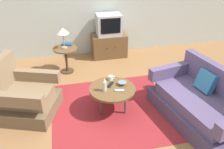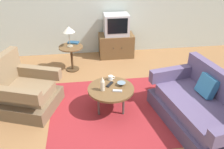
{
  "view_description": "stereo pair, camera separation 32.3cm",
  "coord_description": "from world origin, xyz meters",
  "px_view_note": "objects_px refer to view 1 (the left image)",
  "views": [
    {
      "loc": [
        -0.71,
        -3.24,
        2.56
      ],
      "look_at": [
        0.06,
        0.21,
        0.55
      ],
      "focal_mm": 38.28,
      "sensor_mm": 36.0,
      "label": 1
    },
    {
      "loc": [
        -0.4,
        -3.29,
        2.56
      ],
      "look_at": [
        0.06,
        0.21,
        0.55
      ],
      "focal_mm": 38.28,
      "sensor_mm": 36.0,
      "label": 2
    }
  ],
  "objects_px": {
    "table_lamp": "(63,31)",
    "television": "(109,25)",
    "mug": "(111,78)",
    "bowl": "(122,83)",
    "armchair": "(23,97)",
    "tv_remote_silver": "(119,90)",
    "coffee_table": "(112,90)",
    "vase": "(104,85)",
    "book": "(67,44)",
    "side_table": "(66,55)",
    "couch": "(202,104)",
    "tv_remote_dark": "(111,84)",
    "tv_stand": "(109,45)"
  },
  "relations": [
    {
      "from": "book",
      "to": "armchair",
      "type": "bearing_deg",
      "value": -101.38
    },
    {
      "from": "tv_stand",
      "to": "television",
      "type": "distance_m",
      "value": 0.53
    },
    {
      "from": "coffee_table",
      "to": "vase",
      "type": "height_order",
      "value": "vase"
    },
    {
      "from": "armchair",
      "to": "side_table",
      "type": "xyz_separation_m",
      "value": [
        0.78,
        1.29,
        0.1
      ]
    },
    {
      "from": "tv_stand",
      "to": "book",
      "type": "height_order",
      "value": "book"
    },
    {
      "from": "side_table",
      "to": "tv_remote_silver",
      "type": "bearing_deg",
      "value": -65.29
    },
    {
      "from": "couch",
      "to": "book",
      "type": "distance_m",
      "value": 3.0
    },
    {
      "from": "table_lamp",
      "to": "television",
      "type": "bearing_deg",
      "value": 29.34
    },
    {
      "from": "coffee_table",
      "to": "tv_remote_silver",
      "type": "relative_size",
      "value": 4.82
    },
    {
      "from": "tv_remote_silver",
      "to": "bowl",
      "type": "bearing_deg",
      "value": 74.64
    },
    {
      "from": "television",
      "to": "mug",
      "type": "distance_m",
      "value": 1.97
    },
    {
      "from": "tv_remote_dark",
      "to": "television",
      "type": "bearing_deg",
      "value": -156.54
    },
    {
      "from": "tv_stand",
      "to": "tv_remote_silver",
      "type": "bearing_deg",
      "value": -97.84
    },
    {
      "from": "vase",
      "to": "bowl",
      "type": "bearing_deg",
      "value": 19.07
    },
    {
      "from": "bowl",
      "to": "tv_remote_dark",
      "type": "height_order",
      "value": "bowl"
    },
    {
      "from": "bowl",
      "to": "coffee_table",
      "type": "bearing_deg",
      "value": -160.13
    },
    {
      "from": "book",
      "to": "table_lamp",
      "type": "bearing_deg",
      "value": -93.03
    },
    {
      "from": "tv_stand",
      "to": "book",
      "type": "distance_m",
      "value": 1.14
    },
    {
      "from": "coffee_table",
      "to": "tv_stand",
      "type": "bearing_deg",
      "value": 79.35
    },
    {
      "from": "tv_remote_silver",
      "to": "tv_stand",
      "type": "bearing_deg",
      "value": 94.79
    },
    {
      "from": "coffee_table",
      "to": "book",
      "type": "bearing_deg",
      "value": 109.44
    },
    {
      "from": "side_table",
      "to": "table_lamp",
      "type": "height_order",
      "value": "table_lamp"
    },
    {
      "from": "table_lamp",
      "to": "book",
      "type": "xyz_separation_m",
      "value": [
        0.07,
        0.18,
        -0.35
      ]
    },
    {
      "from": "bowl",
      "to": "television",
      "type": "bearing_deg",
      "value": 84.03
    },
    {
      "from": "bowl",
      "to": "tv_remote_silver",
      "type": "height_order",
      "value": "bowl"
    },
    {
      "from": "bowl",
      "to": "book",
      "type": "height_order",
      "value": "book"
    },
    {
      "from": "coffee_table",
      "to": "table_lamp",
      "type": "bearing_deg",
      "value": 113.64
    },
    {
      "from": "side_table",
      "to": "vase",
      "type": "distance_m",
      "value": 1.69
    },
    {
      "from": "couch",
      "to": "coffee_table",
      "type": "relative_size",
      "value": 2.36
    },
    {
      "from": "mug",
      "to": "book",
      "type": "bearing_deg",
      "value": 113.67
    },
    {
      "from": "tv_remote_dark",
      "to": "armchair",
      "type": "bearing_deg",
      "value": -61.44
    },
    {
      "from": "couch",
      "to": "television",
      "type": "height_order",
      "value": "television"
    },
    {
      "from": "mug",
      "to": "book",
      "type": "xyz_separation_m",
      "value": [
        -0.64,
        1.47,
        0.1
      ]
    },
    {
      "from": "coffee_table",
      "to": "book",
      "type": "relative_size",
      "value": 2.91
    },
    {
      "from": "table_lamp",
      "to": "tv_stand",
      "type": "bearing_deg",
      "value": 29.06
    },
    {
      "from": "mug",
      "to": "bowl",
      "type": "bearing_deg",
      "value": -51.89
    },
    {
      "from": "side_table",
      "to": "table_lamp",
      "type": "xyz_separation_m",
      "value": [
        -0.01,
        0.01,
        0.52
      ]
    },
    {
      "from": "table_lamp",
      "to": "tv_remote_silver",
      "type": "height_order",
      "value": "table_lamp"
    },
    {
      "from": "book",
      "to": "coffee_table",
      "type": "bearing_deg",
      "value": -52.57
    },
    {
      "from": "table_lamp",
      "to": "armchair",
      "type": "bearing_deg",
      "value": -120.43
    },
    {
      "from": "armchair",
      "to": "television",
      "type": "distance_m",
      "value": 2.71
    },
    {
      "from": "table_lamp",
      "to": "side_table",
      "type": "bearing_deg",
      "value": -24.1
    },
    {
      "from": "armchair",
      "to": "bowl",
      "type": "relative_size",
      "value": 7.96
    },
    {
      "from": "armchair",
      "to": "bowl",
      "type": "distance_m",
      "value": 1.65
    },
    {
      "from": "side_table",
      "to": "vase",
      "type": "xyz_separation_m",
      "value": [
        0.53,
        -1.6,
        0.15
      ]
    },
    {
      "from": "armchair",
      "to": "vase",
      "type": "xyz_separation_m",
      "value": [
        1.31,
        -0.3,
        0.25
      ]
    },
    {
      "from": "coffee_table",
      "to": "side_table",
      "type": "height_order",
      "value": "side_table"
    },
    {
      "from": "side_table",
      "to": "mug",
      "type": "height_order",
      "value": "side_table"
    },
    {
      "from": "coffee_table",
      "to": "mug",
      "type": "bearing_deg",
      "value": 83.01
    },
    {
      "from": "vase",
      "to": "bowl",
      "type": "distance_m",
      "value": 0.36
    }
  ]
}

